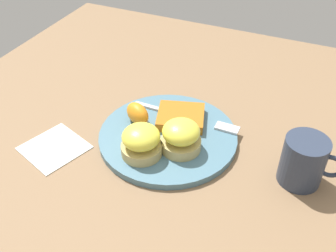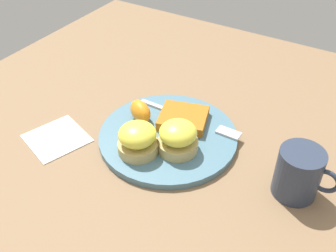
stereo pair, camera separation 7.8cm
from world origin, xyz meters
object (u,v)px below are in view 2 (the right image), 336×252
(fork, at_px, (195,120))
(sandwich_benedict_right, at_px, (178,137))
(cup, at_px, (299,173))
(orange_wedge, at_px, (140,111))
(sandwich_benedict_left, at_px, (138,139))
(hashbrown_patty, at_px, (183,118))

(fork, bearing_deg, sandwich_benedict_right, -82.19)
(sandwich_benedict_right, distance_m, cup, 0.22)
(sandwich_benedict_right, bearing_deg, fork, 97.81)
(orange_wedge, bearing_deg, sandwich_benedict_left, -58.46)
(sandwich_benedict_right, height_order, orange_wedge, sandwich_benedict_right)
(sandwich_benedict_right, distance_m, hashbrown_patty, 0.09)
(orange_wedge, height_order, fork, orange_wedge)
(sandwich_benedict_left, bearing_deg, sandwich_benedict_right, 34.97)
(sandwich_benedict_left, distance_m, orange_wedge, 0.10)
(sandwich_benedict_left, bearing_deg, fork, 70.26)
(sandwich_benedict_left, relative_size, fork, 0.33)
(sandwich_benedict_right, bearing_deg, cup, 5.78)
(sandwich_benedict_left, relative_size, orange_wedge, 1.30)
(hashbrown_patty, xyz_separation_m, cup, (0.25, -0.06, 0.02))
(hashbrown_patty, bearing_deg, sandwich_benedict_left, -103.39)
(sandwich_benedict_left, bearing_deg, cup, 13.03)
(sandwich_benedict_left, xyz_separation_m, fork, (0.05, 0.14, -0.03))
(orange_wedge, bearing_deg, sandwich_benedict_right, -19.28)
(sandwich_benedict_right, distance_m, orange_wedge, 0.12)
(fork, bearing_deg, sandwich_benedict_left, -109.74)
(sandwich_benedict_right, relative_size, hashbrown_patty, 0.81)
(hashbrown_patty, bearing_deg, orange_wedge, -153.47)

